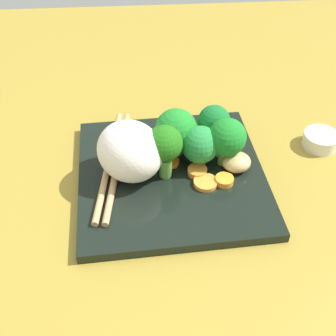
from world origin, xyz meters
TOP-DOWN VIEW (x-y plane):
  - ground_plane at (0.00, 0.00)cm, footprint 110.00×110.00cm
  - square_plate at (0.00, 0.00)cm, footprint 24.25×24.25cm
  - rice_mound at (4.96, 0.17)cm, footprint 11.08×10.99cm
  - broccoli_floret_0 at (-3.66, -1.29)cm, footprint 4.71×4.71cm
  - broccoli_floret_1 at (-0.86, -3.53)cm, footprint 5.38×5.38cm
  - broccoli_floret_2 at (0.85, 0.36)cm, footprint 4.43×4.43cm
  - broccoli_floret_3 at (-5.83, -4.83)cm, footprint 4.16×4.16cm
  - broccoli_floret_4 at (-6.94, -1.40)cm, footprint 4.79×4.79cm
  - carrot_slice_0 at (-3.20, 0.50)cm, footprint 3.42×3.42cm
  - carrot_slice_1 at (-6.30, 2.36)cm, footprint 2.95×2.95cm
  - carrot_slice_2 at (-0.14, -1.59)cm, footprint 3.15×3.15cm
  - carrot_slice_4 at (-3.97, 2.46)cm, footprint 3.90×3.90cm
  - carrot_slice_5 at (-1.56, -6.41)cm, footprint 3.64×3.64cm
  - pepper_chunk_0 at (-3.39, -5.19)cm, footprint 3.40×3.40cm
  - pepper_chunk_1 at (1.38, -3.44)cm, footprint 3.00×2.87cm
  - chicken_piece_0 at (-8.15, 0.19)cm, footprint 3.77×3.46cm
  - chopstick_pair at (7.29, -1.78)cm, footprint 4.49×20.34cm
  - sauce_cup at (-20.96, -5.07)cm, footprint 4.76×4.76cm

SIDE VIEW (x-z plane):
  - ground_plane at x=0.00cm, z-range -2.00..0.00cm
  - square_plate at x=0.00cm, z-range 0.00..1.25cm
  - sauce_cup at x=-20.96cm, z-range 0.00..2.01cm
  - carrot_slice_4 at x=-3.97cm, z-range 1.25..1.80cm
  - carrot_slice_5 at x=-1.56cm, z-range 1.25..1.91cm
  - carrot_slice_2 at x=-0.14cm, z-range 1.25..1.93cm
  - carrot_slice_0 at x=-3.20cm, z-range 1.25..2.03cm
  - carrot_slice_1 at x=-6.30cm, z-range 1.25..2.04cm
  - chopstick_pair at x=7.29cm, z-range 1.25..2.06cm
  - pepper_chunk_1 at x=1.38cm, z-range 1.25..2.49cm
  - pepper_chunk_0 at x=-3.39cm, z-range 1.25..3.06cm
  - chicken_piece_0 at x=-8.15cm, z-range 1.25..3.52cm
  - broccoli_floret_0 at x=-3.66cm, z-range 1.60..7.16cm
  - rice_mound at x=4.96cm, z-range 1.25..8.73cm
  - broccoli_floret_3 at x=-5.83cm, z-range 1.93..8.16cm
  - broccoli_floret_1 at x=-0.86cm, z-range 1.70..8.41cm
  - broccoli_floret_4 at x=-6.94cm, z-range 1.92..8.46cm
  - broccoli_floret_2 at x=0.85cm, z-range 2.23..9.24cm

